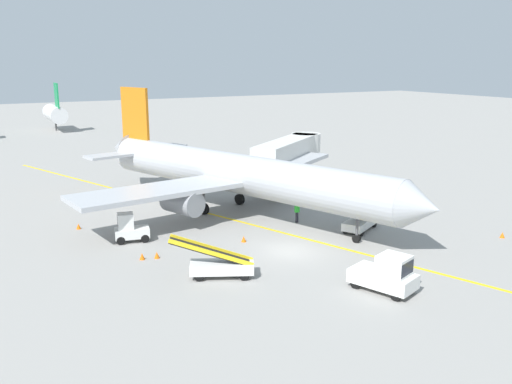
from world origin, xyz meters
name	(u,v)px	position (x,y,z in m)	size (l,w,h in m)	color
ground_plane	(289,251)	(0.00, 0.00, 0.00)	(300.00, 300.00, 0.00)	gray
taxi_line_yellow	(269,229)	(1.29, 5.00, 0.00)	(0.30, 80.00, 0.01)	yellow
airliner	(234,173)	(1.11, 10.64, 3.42)	(27.51, 34.18, 10.10)	#B2B5BA
jet_bridge	(292,151)	(11.11, 17.45, 3.54)	(11.76, 9.64, 4.85)	silver
pushback_tug	(386,274)	(1.29, -8.17, 0.99)	(3.02, 4.03, 2.20)	silver
baggage_tug_near_wing	(130,229)	(-8.91, 7.25, 0.93)	(2.62, 1.77, 2.10)	silver
belt_loader_forward_hold	(220,264)	(-6.03, -1.78, 0.78)	(5.05, 3.30, 2.59)	silver
belt_loader_aft_hold	(360,221)	(7.18, 1.41, 0.78)	(4.99, 3.51, 2.59)	silver
ground_crew_marshaller	(297,211)	(4.15, 5.52, 0.91)	(0.36, 0.24, 1.70)	#26262D
safety_cone_nose_left	(79,226)	(-11.58, 12.09, 0.22)	(0.36, 0.36, 0.44)	orange
safety_cone_nose_right	(244,239)	(-1.81, 3.27, 0.22)	(0.36, 0.36, 0.44)	orange
safety_cone_wingtip_left	(142,256)	(-9.27, 3.27, 0.22)	(0.36, 0.36, 0.44)	orange
safety_cone_wingtip_right	(157,255)	(-8.35, 3.04, 0.22)	(0.36, 0.36, 0.44)	orange
safety_cone_tail_area	(502,235)	(15.26, -4.98, 0.22)	(0.36, 0.36, 0.44)	orange
distant_aircraft_mid_right	(55,113)	(-2.99, 76.52, 3.22)	(3.00, 10.10, 8.80)	silver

